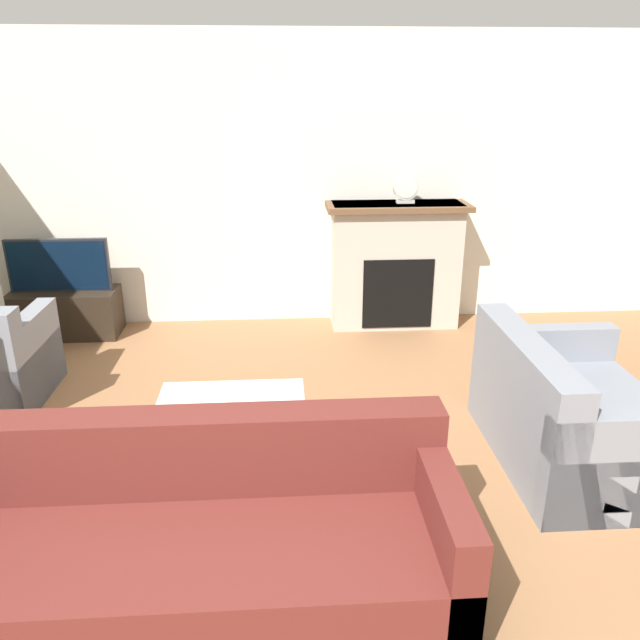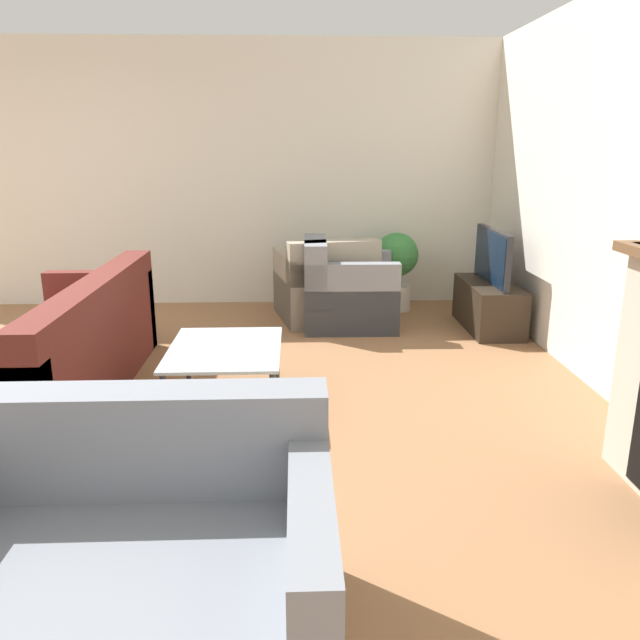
{
  "view_description": "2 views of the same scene",
  "coord_description": "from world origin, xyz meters",
  "px_view_note": "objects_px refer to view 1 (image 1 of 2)",
  "views": [
    {
      "loc": [
        0.28,
        -1.43,
        2.23
      ],
      "look_at": [
        0.54,
        2.42,
        0.76
      ],
      "focal_mm": 35.0,
      "sensor_mm": 36.0,
      "label": 1
    },
    {
      "loc": [
        3.83,
        2.42,
        1.66
      ],
      "look_at": [
        0.35,
        2.55,
        0.68
      ],
      "focal_mm": 35.0,
      "sensor_mm": 36.0,
      "label": 2
    }
  ],
  "objects_px": {
    "couch_loveseat": "(572,419)",
    "coffee_table": "(230,412)",
    "couch_sectional": "(187,550)",
    "tv": "(59,265)",
    "mantel_clock": "(406,188)"
  },
  "relations": [
    {
      "from": "couch_loveseat",
      "to": "coffee_table",
      "type": "relative_size",
      "value": 1.47
    },
    {
      "from": "couch_loveseat",
      "to": "coffee_table",
      "type": "bearing_deg",
      "value": 87.33
    },
    {
      "from": "tv",
      "to": "couch_sectional",
      "type": "xyz_separation_m",
      "value": [
        1.57,
        -3.38,
        -0.39
      ]
    },
    {
      "from": "couch_loveseat",
      "to": "mantel_clock",
      "type": "relative_size",
      "value": 5.07
    },
    {
      "from": "tv",
      "to": "coffee_table",
      "type": "xyz_separation_m",
      "value": [
        1.69,
        -2.26,
        -0.32
      ]
    },
    {
      "from": "couch_sectional",
      "to": "couch_loveseat",
      "type": "distance_m",
      "value": 2.45
    },
    {
      "from": "tv",
      "to": "mantel_clock",
      "type": "bearing_deg",
      "value": 1.65
    },
    {
      "from": "couch_loveseat",
      "to": "tv",
      "type": "bearing_deg",
      "value": 58.2
    },
    {
      "from": "couch_sectional",
      "to": "mantel_clock",
      "type": "xyz_separation_m",
      "value": [
        1.62,
        3.47,
        1.04
      ]
    },
    {
      "from": "couch_loveseat",
      "to": "mantel_clock",
      "type": "height_order",
      "value": "mantel_clock"
    },
    {
      "from": "coffee_table",
      "to": "mantel_clock",
      "type": "distance_m",
      "value": 2.95
    },
    {
      "from": "tv",
      "to": "mantel_clock",
      "type": "relative_size",
      "value": 3.42
    },
    {
      "from": "couch_sectional",
      "to": "coffee_table",
      "type": "bearing_deg",
      "value": 83.91
    },
    {
      "from": "tv",
      "to": "mantel_clock",
      "type": "xyz_separation_m",
      "value": [
        3.19,
        0.09,
        0.65
      ]
    },
    {
      "from": "couch_sectional",
      "to": "mantel_clock",
      "type": "height_order",
      "value": "mantel_clock"
    }
  ]
}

